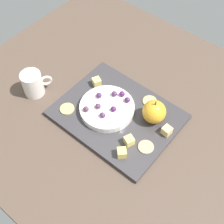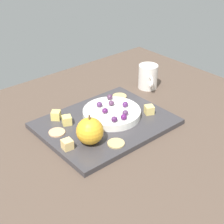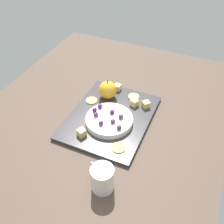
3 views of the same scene
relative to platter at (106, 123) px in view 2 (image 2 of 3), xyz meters
The scene contains 21 objects.
table 5.27cm from the platter, 115.33° to the right, with size 115.26×92.86×4.77cm, color #4F3F34.
platter is the anchor object (origin of this frame).
serving_dish 3.89cm from the platter, 17.59° to the left, with size 17.36×17.36×2.18cm, color white.
apple_whole 12.17cm from the platter, 150.75° to the right, with size 7.33×7.33×7.33cm, color gold.
apple_stem 14.28cm from the platter, 150.75° to the right, with size 0.50×0.50×1.20cm, color brown.
cheese_cube_0 11.47cm from the platter, 147.01° to the left, with size 2.59×2.59×2.59cm, color #E5CF70.
cheese_cube_1 14.94cm from the platter, 134.20° to the left, with size 2.59×2.59×2.59cm, color #E8CE69.
cheese_cube_2 14.14cm from the platter, 21.42° to the right, with size 2.59×2.59×2.59cm, color #E1C671.
cheese_cube_3 16.51cm from the platter, 168.24° to the right, with size 2.59×2.59×2.59cm, color #EAC579.
cracker_0 16.06cm from the platter, 33.47° to the left, with size 4.64×4.64×0.40cm, color tan.
cracker_1 14.84cm from the platter, 163.80° to the left, with size 4.64×4.64×0.40cm, color tan.
cracker_2 11.75cm from the platter, 115.98° to the right, with size 4.64×4.64×0.40cm, color tan.
grape_0 10.33cm from the platter, 42.48° to the left, with size 1.87×1.68×1.73cm, color #4F304A.
grape_1 5.87cm from the platter, 96.12° to the right, with size 1.87×1.68×1.66cm, color #47204E.
grape_2 6.44cm from the platter, 71.24° to the left, with size 1.87×1.68×1.63cm, color #502B59.
grape_3 6.70cm from the platter, 39.78° to the right, with size 1.87×1.68×1.61cm, color #4C2B50.
grape_4 8.48cm from the platter, ahead, with size 1.87×1.68×1.69cm, color #50235D.
grape_5 3.90cm from the platter, 58.28° to the left, with size 1.87×1.68×1.55cm, color #4F1C53.
grape_6 6.94cm from the platter, 66.58° to the right, with size 1.87×1.68×1.74cm, color #571A5E.
grape_7 7.03cm from the platter, 33.14° to the left, with size 1.87×1.68×1.57cm, color #52304E.
cup 29.58cm from the platter, 19.44° to the left, with size 7.20×9.17×8.58cm.
Camera 2 is at (-51.96, -61.95, 59.49)cm, focal length 54.57 mm.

